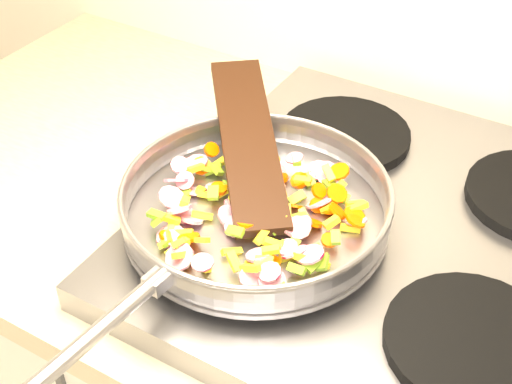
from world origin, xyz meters
The scene contains 7 objects.
cooktop centered at (-0.70, 1.67, 0.92)m, with size 0.60×0.60×0.04m, color #939399.
grate_fl centered at (-0.84, 1.52, 0.95)m, with size 0.19×0.19×0.02m, color black.
grate_fr centered at (-0.56, 1.52, 0.95)m, with size 0.19×0.19×0.02m, color black.
grate_bl centered at (-0.84, 1.81, 0.95)m, with size 0.19×0.19×0.02m, color black.
saute_pan centered at (-0.85, 1.57, 0.98)m, with size 0.36×0.54×0.05m.
vegetable_heap centered at (-0.85, 1.56, 0.98)m, with size 0.27×0.27×0.04m.
wooden_spatula centered at (-0.91, 1.64, 1.01)m, with size 0.30×0.07×0.01m, color black.
Camera 1 is at (-0.51, 1.00, 1.54)m, focal length 50.00 mm.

